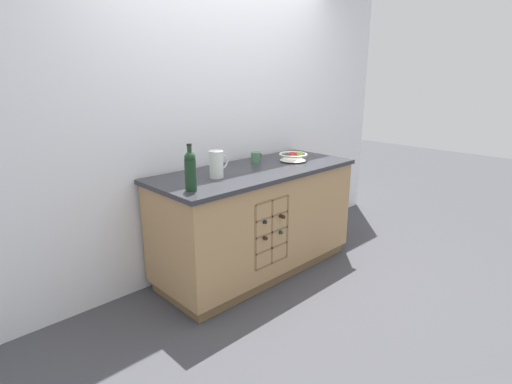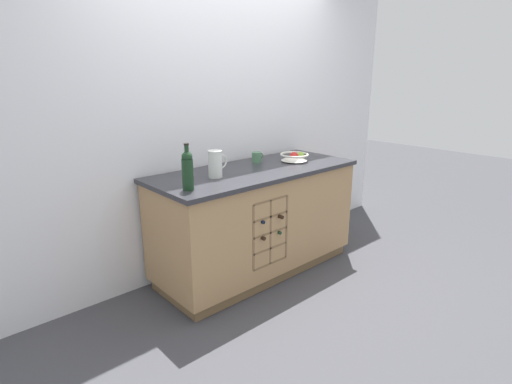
% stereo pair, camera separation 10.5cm
% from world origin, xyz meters
% --- Properties ---
extents(ground_plane, '(14.00, 14.00, 0.00)m').
position_xyz_m(ground_plane, '(0.00, 0.00, 0.00)').
color(ground_plane, '#424247').
extents(back_wall, '(4.40, 0.06, 2.55)m').
position_xyz_m(back_wall, '(0.00, 0.41, 1.27)').
color(back_wall, white).
rests_on(back_wall, ground_plane).
extents(kitchen_island, '(1.78, 0.74, 0.90)m').
position_xyz_m(kitchen_island, '(-0.00, -0.00, 0.46)').
color(kitchen_island, brown).
rests_on(kitchen_island, ground_plane).
extents(fruit_bowl, '(0.25, 0.25, 0.09)m').
position_xyz_m(fruit_bowl, '(0.44, -0.02, 0.95)').
color(fruit_bowl, silver).
rests_on(fruit_bowl, kitchen_island).
extents(white_pitcher, '(0.16, 0.11, 0.20)m').
position_xyz_m(white_pitcher, '(-0.41, -0.01, 1.01)').
color(white_pitcher, silver).
rests_on(white_pitcher, kitchen_island).
extents(ceramic_mug, '(0.12, 0.08, 0.09)m').
position_xyz_m(ceramic_mug, '(0.16, 0.17, 0.95)').
color(ceramic_mug, '#4C7A56').
rests_on(ceramic_mug, kitchen_island).
extents(standing_wine_bottle, '(0.08, 0.08, 0.31)m').
position_xyz_m(standing_wine_bottle, '(-0.75, -0.16, 1.04)').
color(standing_wine_bottle, '#19381E').
rests_on(standing_wine_bottle, kitchen_island).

